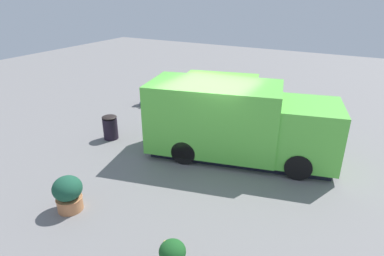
% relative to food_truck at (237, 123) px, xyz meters
% --- Properties ---
extents(ground_plane, '(40.00, 40.00, 0.00)m').
position_rel_food_truck_xyz_m(ground_plane, '(0.80, 0.18, -1.11)').
color(ground_plane, slate).
extents(food_truck, '(5.88, 3.24, 2.30)m').
position_rel_food_truck_xyz_m(food_truck, '(0.00, 0.00, 0.00)').
color(food_truck, '#61CD44').
rests_on(food_truck, ground_plane).
extents(person_customer, '(0.70, 0.75, 0.85)m').
position_rel_food_truck_xyz_m(person_customer, '(5.44, -2.63, -0.76)').
color(person_customer, navy).
rests_on(person_customer, ground_plane).
extents(planter_flowering_near, '(0.69, 0.69, 0.88)m').
position_rel_food_truck_xyz_m(planter_flowering_near, '(2.46, 4.42, -0.65)').
color(planter_flowering_near, '#BD774B').
rests_on(planter_flowering_near, ground_plane).
extents(planter_flowering_far, '(0.44, 0.44, 0.61)m').
position_rel_food_truck_xyz_m(planter_flowering_far, '(-2.02, -4.69, -0.80)').
color(planter_flowering_far, '#594454').
rests_on(planter_flowering_far, ground_plane).
extents(trash_bin, '(0.51, 0.51, 0.85)m').
position_rel_food_truck_xyz_m(trash_bin, '(4.30, 0.88, -0.68)').
color(trash_bin, black).
rests_on(trash_bin, ground_plane).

